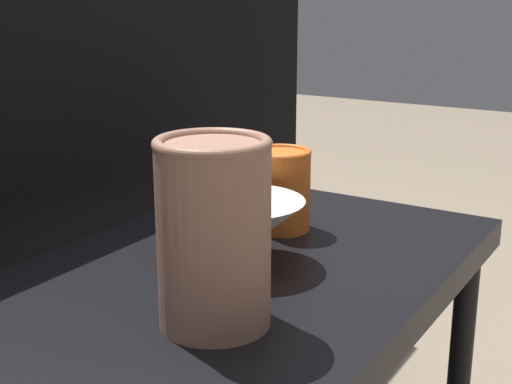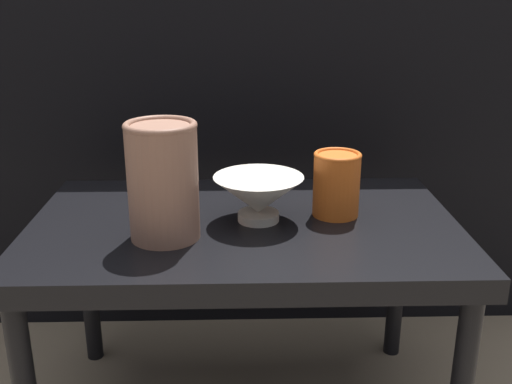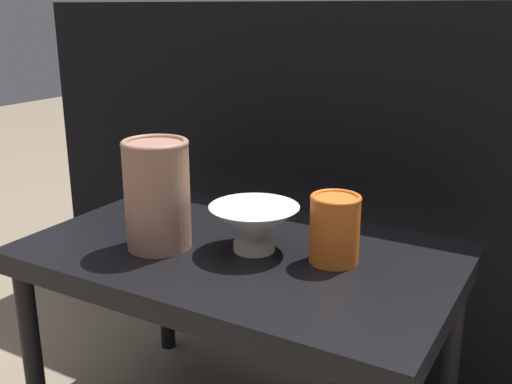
% 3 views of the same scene
% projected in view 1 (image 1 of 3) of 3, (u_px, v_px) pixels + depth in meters
% --- Properties ---
extents(table, '(0.76, 0.48, 0.42)m').
position_uv_depth(table, '(231.00, 302.00, 0.89)').
color(table, black).
rests_on(table, ground_plane).
extents(bowl, '(0.16, 0.16, 0.08)m').
position_uv_depth(bowl, '(244.00, 228.00, 0.89)').
color(bowl, silver).
rests_on(bowl, table).
extents(vase_textured_left, '(0.12, 0.12, 0.20)m').
position_uv_depth(vase_textured_left, '(214.00, 231.00, 0.71)').
color(vase_textured_left, '#996B56').
rests_on(vase_textured_left, table).
extents(vase_colorful_right, '(0.09, 0.09, 0.12)m').
position_uv_depth(vase_colorful_right, '(281.00, 188.00, 1.01)').
color(vase_colorful_right, orange).
rests_on(vase_colorful_right, table).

